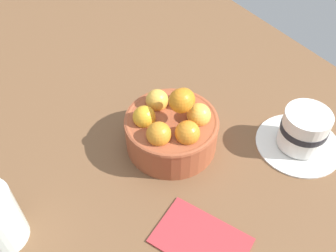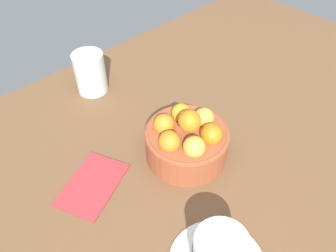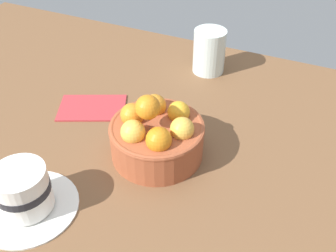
% 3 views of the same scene
% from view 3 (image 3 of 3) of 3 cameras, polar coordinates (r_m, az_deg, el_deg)
% --- Properties ---
extents(ground_plane, '(1.42, 0.82, 0.04)m').
position_cam_3_polar(ground_plane, '(0.67, -1.55, -5.37)').
color(ground_plane, brown).
extents(terracotta_bowl, '(0.15, 0.15, 0.12)m').
position_cam_3_polar(terracotta_bowl, '(0.63, -1.70, -1.29)').
color(terracotta_bowl, '#9E4C2D').
rests_on(terracotta_bowl, ground_plane).
extents(coffee_cup, '(0.14, 0.14, 0.07)m').
position_cam_3_polar(coffee_cup, '(0.59, -20.42, -9.20)').
color(coffee_cup, white).
rests_on(coffee_cup, ground_plane).
extents(water_glass, '(0.07, 0.07, 0.09)m').
position_cam_3_polar(water_glass, '(0.85, 6.09, 10.88)').
color(water_glass, silver).
rests_on(water_glass, ground_plane).
extents(folded_napkin, '(0.15, 0.13, 0.01)m').
position_cam_3_polar(folded_napkin, '(0.77, -11.10, 2.76)').
color(folded_napkin, '#B23338').
rests_on(folded_napkin, ground_plane).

